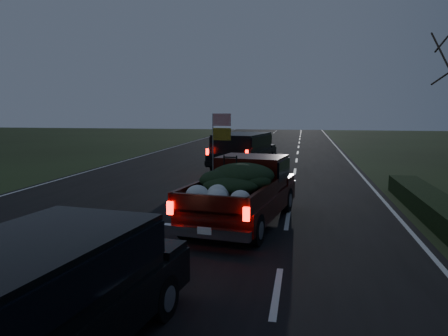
% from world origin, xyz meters
% --- Properties ---
extents(ground, '(120.00, 120.00, 0.00)m').
position_xyz_m(ground, '(0.00, 0.00, 0.00)').
color(ground, black).
rests_on(ground, ground).
extents(road_asphalt, '(14.00, 120.00, 0.02)m').
position_xyz_m(road_asphalt, '(0.00, 0.00, 0.01)').
color(road_asphalt, black).
rests_on(road_asphalt, ground).
extents(hedge_row, '(1.00, 10.00, 0.60)m').
position_xyz_m(hedge_row, '(7.80, 3.00, 0.30)').
color(hedge_row, black).
rests_on(hedge_row, ground).
extents(pickup_truck, '(2.73, 5.38, 2.70)m').
position_xyz_m(pickup_truck, '(2.39, 2.00, 1.01)').
color(pickup_truck, '#370B07').
rests_on(pickup_truck, ground).
extents(lead_suv, '(3.13, 5.64, 1.53)m').
position_xyz_m(lead_suv, '(0.86, 13.07, 1.16)').
color(lead_suv, black).
rests_on(lead_suv, ground).
extents(rear_suv, '(2.51, 4.83, 1.33)m').
position_xyz_m(rear_suv, '(0.92, -5.30, 1.00)').
color(rear_suv, black).
rests_on(rear_suv, ground).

